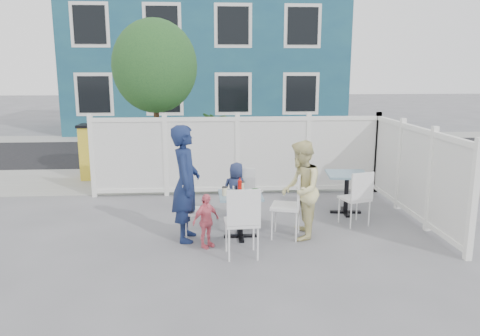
{
  "coord_description": "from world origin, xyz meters",
  "views": [
    {
      "loc": [
        -0.5,
        -6.93,
        2.55
      ],
      "look_at": [
        0.0,
        0.29,
        1.01
      ],
      "focal_mm": 35.0,
      "sensor_mm": 36.0,
      "label": 1
    }
  ],
  "objects": [
    {
      "name": "plate_main",
      "position": [
        -0.01,
        -0.26,
        0.69
      ],
      "size": [
        0.22,
        0.22,
        0.01
      ],
      "primitive_type": "cylinder",
      "color": "white",
      "rests_on": "main_table"
    },
    {
      "name": "coffee_cup_b",
      "position": [
        0.02,
        0.13,
        0.75
      ],
      "size": [
        0.08,
        0.08,
        0.12
      ],
      "primitive_type": "cylinder",
      "color": "beige",
      "rests_on": "main_table"
    },
    {
      "name": "pepper_shaker",
      "position": [
        -0.07,
        0.12,
        0.72
      ],
      "size": [
        0.03,
        0.03,
        0.08
      ],
      "primitive_type": "cylinder",
      "color": "black",
      "rests_on": "main_table"
    },
    {
      "name": "fence_right",
      "position": [
        3.0,
        0.6,
        0.78
      ],
      "size": [
        0.08,
        3.66,
        1.6
      ],
      "rotation": [
        0.0,
        0.0,
        1.57
      ],
      "color": "white",
      "rests_on": "ground"
    },
    {
      "name": "potted_shrub_b",
      "position": [
        1.47,
        3.0,
        0.74
      ],
      "size": [
        1.42,
        1.25,
        1.48
      ],
      "primitive_type": "imported",
      "rotation": [
        0.0,
        0.0,
        3.21
      ],
      "color": "#183C1D",
      "rests_on": "ground"
    },
    {
      "name": "salad_bowl",
      "position": [
        0.21,
        -0.1,
        0.71
      ],
      "size": [
        0.22,
        0.22,
        0.05
      ],
      "primitive_type": "imported",
      "color": "white",
      "rests_on": "main_table"
    },
    {
      "name": "plate_side",
      "position": [
        -0.17,
        -0.03,
        0.69
      ],
      "size": [
        0.22,
        0.22,
        0.01
      ],
      "primitive_type": "cylinder",
      "color": "white",
      "rests_on": "main_table"
    },
    {
      "name": "utility_cabinet",
      "position": [
        -3.1,
        4.0,
        0.62
      ],
      "size": [
        0.67,
        0.48,
        1.23
      ],
      "primitive_type": "cube",
      "rotation": [
        0.0,
        0.0,
        -0.01
      ],
      "color": "gold",
      "rests_on": "ground"
    },
    {
      "name": "chair_left",
      "position": [
        -0.75,
        -0.1,
        0.52
      ],
      "size": [
        0.4,
        0.42,
        0.89
      ],
      "rotation": [
        0.0,
        0.0,
        -1.61
      ],
      "color": "white",
      "rests_on": "ground"
    },
    {
      "name": "tree",
      "position": [
        -1.6,
        3.3,
        2.59
      ],
      "size": [
        1.8,
        1.62,
        3.59
      ],
      "color": "#382316",
      "rests_on": "ground"
    },
    {
      "name": "woman",
      "position": [
        0.89,
        -0.18,
        0.75
      ],
      "size": [
        0.7,
        0.83,
        1.51
      ],
      "primitive_type": "imported",
      "rotation": [
        0.0,
        0.0,
        -1.77
      ],
      "color": "#DBC84B",
      "rests_on": "ground"
    },
    {
      "name": "chair_back",
      "position": [
        0.07,
        0.7,
        0.52
      ],
      "size": [
        0.52,
        0.52,
        0.9
      ],
      "rotation": [
        0.0,
        0.0,
        2.77
      ],
      "color": "white",
      "rests_on": "ground"
    },
    {
      "name": "ground",
      "position": [
        0.0,
        0.0,
        0.0
      ],
      "size": [
        80.0,
        80.0,
        0.0
      ],
      "primitive_type": "plane",
      "color": "slate"
    },
    {
      "name": "far_sidewalk",
      "position": [
        0.0,
        10.6,
        0.01
      ],
      "size": [
        24.0,
        1.6,
        0.01
      ],
      "primitive_type": "cube",
      "color": "gray",
      "rests_on": "ground"
    },
    {
      "name": "chair_near",
      "position": [
        -0.05,
        -0.93,
        0.58
      ],
      "size": [
        0.48,
        0.46,
        1.0
      ],
      "rotation": [
        0.0,
        0.0,
        0.06
      ],
      "color": "white",
      "rests_on": "ground"
    },
    {
      "name": "coffee_cup_a",
      "position": [
        -0.26,
        -0.17,
        0.75
      ],
      "size": [
        0.08,
        0.08,
        0.12
      ],
      "primitive_type": "cylinder",
      "color": "beige",
      "rests_on": "main_table"
    },
    {
      "name": "man",
      "position": [
        -0.84,
        -0.14,
        0.87
      ],
      "size": [
        0.45,
        0.66,
        1.75
      ],
      "primitive_type": "imported",
      "rotation": [
        0.0,
        0.0,
        1.52
      ],
      "color": "#16234C",
      "rests_on": "ground"
    },
    {
      "name": "fence_back",
      "position": [
        0.1,
        2.4,
        0.78
      ],
      "size": [
        5.86,
        0.08,
        1.6
      ],
      "color": "white",
      "rests_on": "ground"
    },
    {
      "name": "main_table",
      "position": [
        -0.02,
        -0.11,
        0.53
      ],
      "size": [
        0.66,
        0.66,
        0.69
      ],
      "rotation": [
        0.0,
        0.0,
        0.01
      ],
      "color": "#466A85",
      "rests_on": "ground"
    },
    {
      "name": "boy",
      "position": [
        -0.02,
        0.82,
        0.49
      ],
      "size": [
        0.5,
        0.35,
        0.99
      ],
      "primitive_type": "imported",
      "rotation": [
        0.0,
        0.0,
        3.07
      ],
      "color": "navy",
      "rests_on": "ground"
    },
    {
      "name": "potted_shrub_a",
      "position": [
        -0.27,
        3.1,
        0.82
      ],
      "size": [
        1.24,
        1.24,
        1.63
      ],
      "primitive_type": "imported",
      "rotation": [
        0.0,
        0.0,
        2.65
      ],
      "color": "#183C1D",
      "rests_on": "ground"
    },
    {
      "name": "chair_right",
      "position": [
        0.76,
        -0.16,
        0.58
      ],
      "size": [
        0.55,
        0.56,
        1.0
      ],
      "rotation": [
        0.0,
        0.0,
        1.28
      ],
      "color": "white",
      "rests_on": "ground"
    },
    {
      "name": "near_sidewalk",
      "position": [
        0.0,
        3.8,
        0.01
      ],
      "size": [
        24.0,
        2.6,
        0.01
      ],
      "primitive_type": "cube",
      "color": "gray",
      "rests_on": "ground"
    },
    {
      "name": "chair_spare",
      "position": [
        1.93,
        0.28,
        0.54
      ],
      "size": [
        0.52,
        0.51,
        0.92
      ],
      "rotation": [
        0.0,
        0.0,
        0.32
      ],
      "color": "white",
      "rests_on": "ground"
    },
    {
      "name": "salt_shaker",
      "position": [
        -0.11,
        0.14,
        0.72
      ],
      "size": [
        0.03,
        0.03,
        0.06
      ],
      "primitive_type": "cylinder",
      "color": "white",
      "rests_on": "main_table"
    },
    {
      "name": "building",
      "position": [
        -0.5,
        14.0,
        3.0
      ],
      "size": [
        11.0,
        6.0,
        6.0
      ],
      "color": "navy",
      "rests_on": "ground"
    },
    {
      "name": "toddler",
      "position": [
        -0.54,
        -0.48,
        0.4
      ],
      "size": [
        0.49,
        0.45,
        0.8
      ],
      "primitive_type": "imported",
      "rotation": [
        0.0,
        0.0,
        0.69
      ],
      "color": "pink",
      "rests_on": "ground"
    },
    {
      "name": "ketchup_bottle",
      "position": [
        -0.02,
        -0.04,
        0.78
      ],
      "size": [
        0.06,
        0.06,
        0.19
      ],
      "primitive_type": "cylinder",
      "color": "#BC0E08",
      "rests_on": "main_table"
    },
    {
      "name": "spare_table",
      "position": [
        1.96,
        0.98,
        0.57
      ],
      "size": [
        0.77,
        0.77,
        0.73
      ],
      "rotation": [
        0.0,
        0.0,
        -0.11
      ],
      "color": "#466A85",
      "rests_on": "ground"
    },
    {
      "name": "street",
      "position": [
        0.0,
        7.5,
        0.0
      ],
      "size": [
        24.0,
        5.0,
        0.01
      ],
      "primitive_type": "cube",
      "color": "black",
      "rests_on": "ground"
    }
  ]
}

